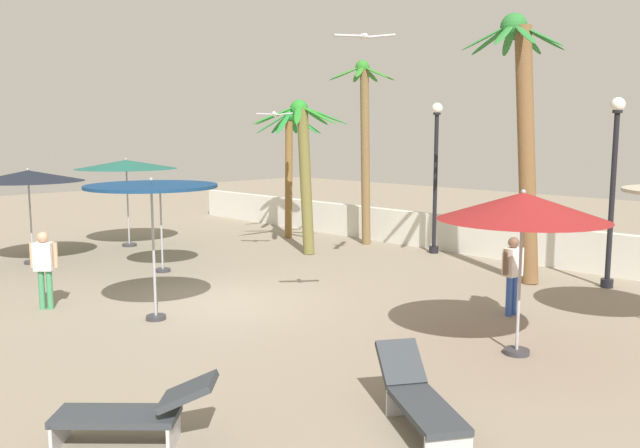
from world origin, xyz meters
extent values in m
plane|color=gray|center=(0.00, 0.00, 0.00)|extent=(56.00, 56.00, 0.00)
cube|color=silver|center=(0.00, 8.74, 0.54)|extent=(25.20, 0.30, 1.07)
cylinder|color=#333338|center=(-7.05, -1.03, 0.04)|extent=(0.47, 0.47, 0.08)
cylinder|color=#A5A5AD|center=(-7.05, -1.03, 1.15)|extent=(0.05, 0.05, 2.30)
cone|color=black|center=(-7.05, -1.03, 2.40)|extent=(2.91, 2.91, 0.30)
sphere|color=#99999E|center=(-7.05, -1.03, 2.57)|extent=(0.08, 0.08, 0.08)
cylinder|color=#333338|center=(5.94, 1.72, 0.04)|extent=(0.41, 0.41, 0.08)
cylinder|color=#A5A5AD|center=(5.94, 1.72, 1.12)|extent=(0.05, 0.05, 2.24)
cone|color=maroon|center=(5.94, 1.72, 2.41)|extent=(2.67, 2.67, 0.44)
sphere|color=#99999E|center=(5.94, 1.72, 2.63)|extent=(0.08, 0.08, 0.08)
cylinder|color=#333338|center=(-7.77, 2.22, 0.04)|extent=(0.45, 0.45, 0.08)
cylinder|color=#A5A5AD|center=(-7.77, 2.22, 1.24)|extent=(0.05, 0.05, 2.49)
cone|color=#1E594C|center=(-7.77, 2.22, 2.57)|extent=(3.12, 3.12, 0.27)
sphere|color=#99999E|center=(-7.77, 2.22, 2.73)|extent=(0.08, 0.08, 0.08)
cylinder|color=#333338|center=(-3.64, 0.95, 0.04)|extent=(0.40, 0.40, 0.08)
cylinder|color=#A5A5AD|center=(-3.64, 0.95, 1.11)|extent=(0.05, 0.05, 2.23)
cylinder|color=navy|center=(-3.64, 0.95, 2.21)|extent=(2.02, 2.02, 0.06)
sphere|color=#99999E|center=(-3.64, 0.95, 2.30)|extent=(0.08, 0.08, 0.08)
cylinder|color=#333338|center=(0.11, -1.44, 0.04)|extent=(0.38, 0.38, 0.08)
cylinder|color=#A5A5AD|center=(0.11, -1.44, 1.29)|extent=(0.05, 0.05, 2.58)
cylinder|color=navy|center=(0.11, -1.44, 2.56)|extent=(2.45, 2.45, 0.06)
sphere|color=#99999E|center=(0.11, -1.44, 2.69)|extent=(0.08, 0.08, 0.08)
cylinder|color=brown|center=(3.38, 6.51, 3.00)|extent=(0.85, 0.39, 6.01)
sphere|color=#2A7631|center=(2.92, 6.51, 5.99)|extent=(0.62, 0.62, 0.62)
ellipsoid|color=#2A7631|center=(3.55, 6.56, 5.75)|extent=(1.17, 0.28, 0.65)
ellipsoid|color=#2A7631|center=(3.38, 6.96, 5.75)|extent=(0.97, 0.95, 0.65)
ellipsoid|color=#2A7631|center=(2.96, 7.15, 5.75)|extent=(0.27, 1.17, 0.65)
ellipsoid|color=#2A7631|center=(2.51, 7.00, 5.75)|extent=(0.90, 1.01, 0.65)
ellipsoid|color=#2A7631|center=(2.29, 6.57, 5.75)|extent=(1.17, 0.31, 0.65)
ellipsoid|color=#2A7631|center=(2.46, 6.06, 5.75)|extent=(0.96, 0.95, 0.65)
ellipsoid|color=#2A7631|center=(3.04, 5.89, 5.75)|extent=(0.42, 1.17, 0.65)
ellipsoid|color=#2A7631|center=(3.42, 6.12, 5.75)|extent=(1.03, 0.87, 0.65)
cylinder|color=brown|center=(-2.95, 5.34, 2.12)|extent=(0.60, 0.33, 4.25)
sphere|color=#288729|center=(-3.22, 5.34, 4.24)|extent=(0.52, 0.52, 0.52)
ellipsoid|color=#288729|center=(-2.49, 5.40, 4.05)|extent=(1.40, 0.31, 0.59)
ellipsoid|color=#288729|center=(-2.67, 5.83, 4.05)|extent=(1.18, 1.07, 0.59)
ellipsoid|color=#288729|center=(-3.33, 6.07, 4.05)|extent=(0.41, 1.41, 0.59)
ellipsoid|color=#288729|center=(-3.82, 5.77, 4.05)|extent=(1.25, 0.97, 0.59)
ellipsoid|color=#288729|center=(-3.89, 5.03, 4.05)|extent=(1.35, 0.76, 0.59)
ellipsoid|color=#288729|center=(-3.50, 4.66, 4.05)|extent=(0.72, 1.36, 0.59)
ellipsoid|color=#288729|center=(-2.70, 4.82, 4.05)|extent=(1.13, 1.13, 0.59)
cylinder|color=brown|center=(-5.46, 6.91, 2.06)|extent=(0.32, 0.25, 4.12)
sphere|color=#21802F|center=(-5.39, 6.91, 4.11)|extent=(0.40, 0.40, 0.40)
ellipsoid|color=#21802F|center=(-4.79, 7.02, 3.84)|extent=(1.09, 0.40, 0.69)
ellipsoid|color=#21802F|center=(-5.18, 7.48, 3.84)|extent=(0.55, 1.08, 0.69)
ellipsoid|color=#21802F|center=(-5.76, 7.39, 3.84)|extent=(0.81, 0.97, 0.69)
ellipsoid|color=#21802F|center=(-5.99, 6.99, 3.84)|extent=(1.09, 0.34, 0.69)
ellipsoid|color=#21802F|center=(-5.74, 6.41, 3.84)|extent=(0.78, 0.99, 0.69)
ellipsoid|color=#21802F|center=(-5.11, 6.37, 3.84)|extent=(0.66, 1.05, 0.69)
cylinder|color=brown|center=(-2.89, 7.87, 2.79)|extent=(0.43, 0.28, 5.58)
sphere|color=#2F7E26|center=(-3.05, 7.87, 5.58)|extent=(0.44, 0.44, 0.44)
ellipsoid|color=#2F7E26|center=(-2.49, 7.85, 5.39)|extent=(1.07, 0.24, 0.45)
ellipsoid|color=#2F7E26|center=(-2.77, 8.35, 5.39)|extent=(0.71, 1.02, 0.45)
ellipsoid|color=#2F7E26|center=(-3.19, 8.41, 5.39)|extent=(0.48, 1.07, 0.45)
ellipsoid|color=#2F7E26|center=(-3.51, 8.18, 5.39)|extent=(1.00, 0.75, 0.45)
ellipsoid|color=#2F7E26|center=(-3.52, 7.58, 5.39)|extent=(1.01, 0.73, 0.45)
ellipsoid|color=#2F7E26|center=(-3.22, 7.35, 5.39)|extent=(0.53, 1.07, 0.45)
ellipsoid|color=#2F7E26|center=(-2.75, 7.41, 5.39)|extent=(0.74, 1.00, 0.45)
cylinder|color=black|center=(-0.36, 8.13, 0.10)|extent=(0.28, 0.28, 0.20)
cylinder|color=black|center=(-0.36, 8.13, 2.04)|extent=(0.12, 0.12, 4.09)
cylinder|color=black|center=(-0.36, 8.13, 4.09)|extent=(0.22, 0.22, 0.06)
sphere|color=white|center=(-0.36, 8.13, 4.25)|extent=(0.32, 0.32, 0.32)
cylinder|color=black|center=(5.05, 7.40, 0.10)|extent=(0.28, 0.28, 0.20)
cylinder|color=black|center=(5.05, 7.40, 2.01)|extent=(0.12, 0.12, 4.01)
cylinder|color=black|center=(5.05, 7.40, 4.01)|extent=(0.22, 0.22, 0.06)
sphere|color=white|center=(5.05, 7.40, 4.17)|extent=(0.32, 0.32, 0.32)
cube|color=#B7B7BC|center=(6.14, -1.37, 0.17)|extent=(0.32, 0.49, 0.35)
cube|color=#33383D|center=(6.69, -1.71, 0.35)|extent=(1.48, 1.21, 0.08)
cube|color=#33383D|center=(5.91, -1.23, 0.59)|extent=(0.75, 0.75, 0.49)
cube|color=#B7B7BC|center=(3.88, -4.86, 0.17)|extent=(0.42, 0.42, 0.35)
cube|color=#B7B7BC|center=(4.79, -3.94, 0.17)|extent=(0.42, 0.42, 0.35)
cube|color=#33383D|center=(4.34, -4.40, 0.35)|extent=(1.38, 1.38, 0.08)
cube|color=#33383D|center=(4.92, -3.81, 0.65)|extent=(0.83, 0.83, 0.34)
cylinder|color=#3359B2|center=(4.70, 3.62, 0.39)|extent=(0.12, 0.12, 0.79)
cylinder|color=#3359B2|center=(4.72, 3.78, 0.39)|extent=(0.12, 0.12, 0.79)
cube|color=silver|center=(4.71, 3.70, 1.06)|extent=(0.28, 0.39, 0.56)
sphere|color=brown|center=(4.71, 3.70, 1.45)|extent=(0.21, 0.21, 0.21)
cylinder|color=brown|center=(4.68, 3.46, 1.09)|extent=(0.08, 0.08, 0.50)
cylinder|color=brown|center=(4.73, 3.94, 1.09)|extent=(0.08, 0.08, 0.50)
cylinder|color=#3F8C59|center=(-2.17, -2.69, 0.40)|extent=(0.12, 0.12, 0.80)
cylinder|color=#3F8C59|center=(-2.05, -2.58, 0.40)|extent=(0.12, 0.12, 0.80)
cube|color=silver|center=(-2.11, -2.64, 1.09)|extent=(0.42, 0.43, 0.57)
sphere|color=tan|center=(-2.11, -2.64, 1.48)|extent=(0.22, 0.22, 0.22)
cylinder|color=tan|center=(-2.28, -2.81, 1.11)|extent=(0.08, 0.08, 0.51)
cylinder|color=tan|center=(-1.94, -2.46, 1.11)|extent=(0.08, 0.08, 0.51)
ellipsoid|color=white|center=(-2.28, 3.62, 4.02)|extent=(0.31, 0.31, 0.12)
sphere|color=white|center=(-2.16, 3.50, 4.05)|extent=(0.10, 0.10, 0.10)
cube|color=silver|center=(-2.11, 3.78, 4.04)|extent=(0.44, 0.43, 0.07)
cube|color=silver|center=(-2.45, 3.45, 4.04)|extent=(0.44, 0.43, 0.04)
ellipsoid|color=white|center=(4.01, 0.12, 5.02)|extent=(0.33, 0.29, 0.12)
sphere|color=white|center=(3.88, 0.23, 5.05)|extent=(0.10, 0.10, 0.10)
cube|color=silver|center=(3.86, -0.07, 5.04)|extent=(0.41, 0.46, 0.03)
cube|color=silver|center=(4.16, 0.31, 5.04)|extent=(0.41, 0.46, 0.07)
camera|label=1|loc=(11.04, -7.68, 3.55)|focal=36.80mm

